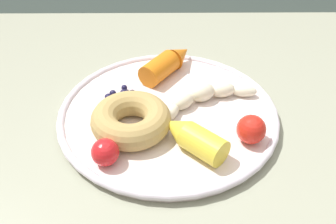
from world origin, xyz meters
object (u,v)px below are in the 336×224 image
(plate, at_px, (168,113))
(tomato_mid, at_px, (105,152))
(dining_table, at_px, (181,149))
(banana, at_px, (204,96))
(carrot_orange, at_px, (167,63))
(blueberry_pile, at_px, (125,97))
(carrot_yellow, at_px, (192,137))
(tomato_near, at_px, (251,129))
(donut, at_px, (131,120))

(plate, distance_m, tomato_mid, 0.14)
(dining_table, distance_m, tomato_mid, 0.21)
(plate, bearing_deg, banana, -157.21)
(carrot_orange, xyz_separation_m, blueberry_pile, (0.07, 0.08, -0.01))
(banana, height_order, carrot_orange, carrot_orange)
(dining_table, bearing_deg, carrot_yellow, 94.58)
(banana, relative_size, tomato_mid, 4.36)
(plate, xyz_separation_m, carrot_yellow, (-0.03, 0.08, 0.02))
(carrot_yellow, xyz_separation_m, tomato_near, (-0.08, -0.01, 0.00))
(plate, relative_size, tomato_mid, 9.15)
(plate, bearing_deg, tomato_near, 150.56)
(donut, relative_size, blueberry_pile, 1.81)
(tomato_near, bearing_deg, carrot_yellow, 9.23)
(blueberry_pile, bearing_deg, carrot_orange, -128.78)
(carrot_yellow, bearing_deg, donut, -23.84)
(donut, xyz_separation_m, tomato_near, (-0.17, 0.02, 0.00))
(dining_table, relative_size, carrot_orange, 10.40)
(dining_table, height_order, tomato_near, tomato_near)
(banana, relative_size, carrot_orange, 1.39)
(donut, bearing_deg, carrot_yellow, 156.16)
(carrot_yellow, xyz_separation_m, donut, (0.09, -0.04, -0.00))
(banana, relative_size, donut, 1.39)
(carrot_orange, relative_size, donut, 1.01)
(banana, height_order, blueberry_pile, banana)
(dining_table, bearing_deg, blueberry_pile, -3.19)
(tomato_near, relative_size, tomato_mid, 1.11)
(dining_table, height_order, plate, plate)
(banana, distance_m, blueberry_pile, 0.13)
(tomato_near, bearing_deg, carrot_orange, -57.02)
(plate, height_order, carrot_yellow, carrot_yellow)
(dining_table, bearing_deg, donut, 40.13)
(dining_table, relative_size, carrot_yellow, 12.09)
(carrot_yellow, xyz_separation_m, blueberry_pile, (0.10, -0.11, -0.01))
(dining_table, xyz_separation_m, carrot_orange, (0.02, -0.09, 0.13))
(carrot_orange, bearing_deg, tomato_near, 122.98)
(banana, bearing_deg, tomato_mid, 42.73)
(dining_table, relative_size, plate, 3.58)
(dining_table, height_order, carrot_orange, carrot_orange)
(donut, height_order, tomato_near, tomato_near)
(plate, bearing_deg, carrot_orange, -89.64)
(plate, height_order, banana, banana)
(carrot_orange, distance_m, carrot_yellow, 0.20)
(donut, relative_size, tomato_mid, 3.13)
(carrot_orange, height_order, carrot_yellow, same)
(tomato_near, bearing_deg, blueberry_pile, -27.25)
(blueberry_pile, bearing_deg, donut, 101.81)
(blueberry_pile, bearing_deg, tomato_near, 152.75)
(carrot_orange, bearing_deg, plate, 90.36)
(banana, height_order, donut, donut)
(banana, xyz_separation_m, tomato_mid, (0.14, 0.13, 0.01))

